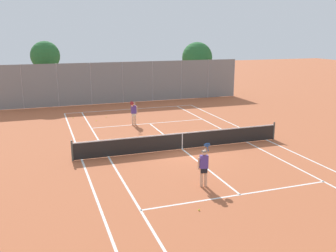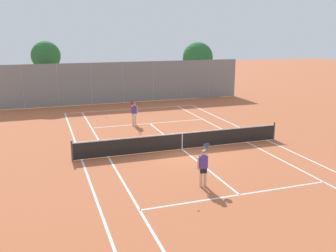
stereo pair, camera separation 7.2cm
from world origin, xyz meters
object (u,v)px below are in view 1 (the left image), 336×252
Objects in this scene: loose_tennis_ball_0 at (106,117)px; loose_tennis_ball_3 at (96,121)px; player_near_side at (204,166)px; loose_tennis_ball_2 at (199,210)px; tennis_net at (182,140)px; loose_tennis_ball_4 at (73,118)px; player_far_left at (134,112)px; tree_behind_left at (46,57)px; loose_tennis_ball_1 at (204,113)px; tree_behind_right at (197,58)px.

loose_tennis_ball_0 is 1.32m from loose_tennis_ball_3.
loose_tennis_ball_2 is at bearing -118.28° from player_near_side.
loose_tennis_ball_4 is at bearing 116.75° from tennis_net.
loose_tennis_ball_4 is at bearing 137.19° from player_far_left.
tree_behind_left reaches higher than loose_tennis_ball_3.
tennis_net is 181.82× the size of loose_tennis_ball_4.
player_far_left reaches higher than loose_tennis_ball_1.
player_near_side and player_far_left have the same top height.
tree_behind_left is at bearing 115.82° from player_far_left.
loose_tennis_ball_0 is 1.00× the size of loose_tennis_ball_1.
player_near_side is 26.88× the size of loose_tennis_ball_3.
loose_tennis_ball_2 is at bearing -84.98° from loose_tennis_ball_3.
loose_tennis_ball_2 is at bearing -88.39° from loose_tennis_ball_0.
loose_tennis_ball_2 is at bearing -106.52° from tennis_net.
loose_tennis_ball_2 is 1.00× the size of loose_tennis_ball_3.
loose_tennis_ball_4 is (-3.85, 3.57, -0.89)m from player_far_left.
player_near_side is 26.88× the size of loose_tennis_ball_4.
loose_tennis_ball_2 is (-7.27, -15.48, 0.00)m from loose_tennis_ball_1.
player_far_left is 5.32m from loose_tennis_ball_4.
player_far_left is 3.25m from loose_tennis_ball_3.
tennis_net is at bearing -63.25° from loose_tennis_ball_4.
loose_tennis_ball_3 is 0.01× the size of tree_behind_right.
loose_tennis_ball_1 is at bearing -110.26° from tree_behind_right.
tennis_net is at bearing -121.68° from loose_tennis_ball_1.
player_near_side is at bearing -83.96° from loose_tennis_ball_0.
player_far_left is 0.32× the size of tree_behind_left.
player_far_left is at bearing 100.28° from tennis_net.
loose_tennis_ball_3 and loose_tennis_ball_4 have the same top height.
tree_behind_left reaches higher than loose_tennis_ball_1.
tree_behind_left is at bearing 110.46° from tennis_net.
loose_tennis_ball_1 is (6.31, 1.98, -0.89)m from player_far_left.
loose_tennis_ball_1 is 8.64m from loose_tennis_ball_3.
loose_tennis_ball_0 is 1.00× the size of loose_tennis_ball_3.
loose_tennis_ball_1 is at bearing -8.86° from loose_tennis_ball_4.
loose_tennis_ball_1 and loose_tennis_ball_4 have the same top height.
tree_behind_right is (9.95, 11.86, 2.77)m from player_far_left.
loose_tennis_ball_0 and loose_tennis_ball_3 have the same top height.
player_far_left reaches higher than tennis_net.
player_near_side is 26.88× the size of loose_tennis_ball_2.
tennis_net is 6.76× the size of player_far_left.
loose_tennis_ball_2 is (-0.96, -13.49, -0.89)m from player_far_left.
loose_tennis_ball_0 is (-2.58, 9.42, -0.48)m from tennis_net.
player_far_left is (-1.15, 6.36, 0.42)m from tennis_net.
tennis_net is 181.82× the size of loose_tennis_ball_0.
loose_tennis_ball_1 is (7.73, -1.07, 0.00)m from loose_tennis_ball_0.
player_near_side is 14.86m from loose_tennis_ball_1.
tennis_net is 9.82m from loose_tennis_ball_1.
loose_tennis_ball_4 is at bearing -78.79° from tree_behind_left.
tree_behind_left reaches higher than tree_behind_right.
tree_behind_left reaches higher than loose_tennis_ball_2.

